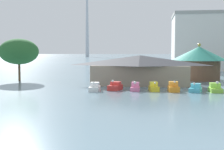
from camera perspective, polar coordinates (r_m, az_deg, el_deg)
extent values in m
cube|color=white|center=(45.59, -3.30, -2.60)|extent=(1.56, 2.76, 0.66)
cube|color=white|center=(45.85, -3.24, -1.75)|extent=(1.29, 1.27, 0.63)
cylinder|color=white|center=(44.46, -3.51, -2.04)|extent=(0.14, 0.14, 0.48)
sphere|color=white|center=(44.42, -3.52, -1.52)|extent=(0.33, 0.33, 0.33)
cube|color=red|center=(46.59, 0.59, -2.38)|extent=(2.24, 2.83, 0.77)
cube|color=#E8423C|center=(46.81, 0.72, -1.57)|extent=(1.66, 1.44, 0.50)
cylinder|color=red|center=(45.59, 0.13, -1.70)|extent=(0.14, 0.14, 0.55)
sphere|color=white|center=(45.55, 0.13, -1.13)|extent=(0.35, 0.35, 0.35)
cube|color=pink|center=(45.99, 4.40, -2.61)|extent=(1.36, 2.33, 0.56)
cube|color=pink|center=(46.20, 4.43, -1.78)|extent=(1.15, 1.05, 0.73)
cylinder|color=pink|center=(45.00, 4.33, -2.04)|extent=(0.14, 0.14, 0.57)
sphere|color=white|center=(44.95, 4.34, -1.43)|extent=(0.40, 0.40, 0.40)
cube|color=yellow|center=(45.96, 7.90, -2.57)|extent=(1.70, 2.58, 0.69)
cube|color=yellow|center=(46.18, 7.84, -1.69)|extent=(1.28, 1.25, 0.67)
cylinder|color=yellow|center=(44.96, 8.11, -1.98)|extent=(0.14, 0.14, 0.47)
sphere|color=white|center=(44.92, 8.12, -1.49)|extent=(0.29, 0.29, 0.29)
cube|color=orange|center=(45.79, 11.53, -2.59)|extent=(1.67, 2.71, 0.76)
cube|color=gold|center=(46.04, 11.49, -1.64)|extent=(1.36, 1.26, 0.69)
cylinder|color=orange|center=(44.68, 11.71, -1.87)|extent=(0.14, 0.14, 0.62)
sphere|color=white|center=(44.63, 11.72, -1.27)|extent=(0.32, 0.32, 0.32)
cube|color=#4CB7CC|center=(45.89, 15.45, -2.75)|extent=(2.18, 2.63, 0.60)
cube|color=#5DCDE2|center=(46.09, 15.53, -1.94)|extent=(1.58, 1.38, 0.64)
cylinder|color=#4CB7CC|center=(44.94, 15.26, -2.15)|extent=(0.14, 0.14, 0.54)
sphere|color=white|center=(44.90, 15.27, -1.61)|extent=(0.32, 0.32, 0.32)
cube|color=#8CCC3F|center=(46.89, 18.91, -2.68)|extent=(1.69, 2.97, 0.60)
cube|color=#A0E24F|center=(47.18, 18.84, -1.84)|extent=(1.43, 1.35, 0.70)
cylinder|color=#8CCC3F|center=(45.66, 19.23, -2.03)|extent=(0.14, 0.14, 0.73)
sphere|color=white|center=(45.61, 19.25, -1.33)|extent=(0.39, 0.39, 0.39)
cube|color=gray|center=(53.83, 5.27, -0.04)|extent=(16.78, 6.11, 3.51)
pyramid|color=#4C4C51|center=(53.70, 5.29, 2.77)|extent=(18.12, 7.03, 1.77)
cylinder|color=brown|center=(66.45, 16.03, 0.89)|extent=(8.65, 8.65, 4.09)
cone|color=teal|center=(66.34, 16.09, 3.92)|extent=(11.66, 11.66, 2.92)
sphere|color=#B7993D|center=(66.36, 16.12, 5.48)|extent=(0.70, 0.70, 0.70)
cylinder|color=brown|center=(64.06, -17.07, 0.42)|extent=(0.44, 0.44, 3.36)
ellipsoid|color=#28602D|center=(63.93, -17.15, 4.25)|extent=(7.89, 7.89, 5.19)
cube|color=silver|center=(106.83, 17.00, 5.73)|extent=(20.72, 18.17, 17.64)
cube|color=#999993|center=(107.50, 17.11, 10.70)|extent=(21.13, 18.53, 1.00)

